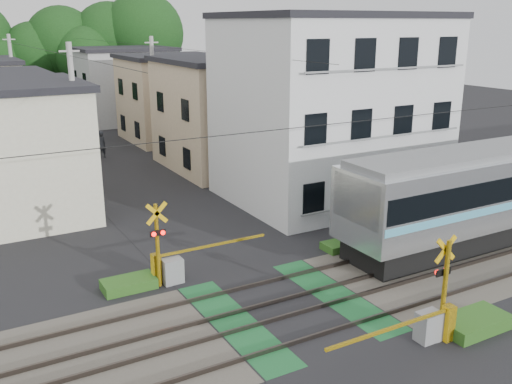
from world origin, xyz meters
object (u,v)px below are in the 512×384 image
apartment_block (330,108)px  crossing_signal_near (433,319)px  crossing_signal_far (169,264)px  pedestrian (101,145)px

apartment_block → crossing_signal_near: bearing=-114.2°
crossing_signal_far → apartment_block: size_ratio=0.46×
crossing_signal_far → pedestrian: (3.04, 20.51, 0.20)m
crossing_signal_near → pedestrian: size_ratio=2.59×
pedestrian → crossing_signal_near: bearing=82.6°
crossing_signal_far → pedestrian: crossing_signal_far is taller
crossing_signal_far → pedestrian: bearing=81.6°
crossing_signal_far → crossing_signal_near: bearing=-54.7°
crossing_signal_near → pedestrian: (-2.13, 27.82, 0.20)m
crossing_signal_near → apartment_block: apartment_block is taller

